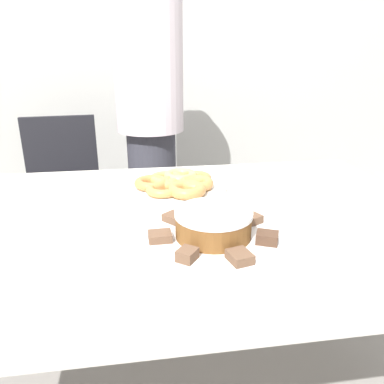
% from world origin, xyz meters
% --- Properties ---
extents(wall_back, '(8.00, 0.05, 2.60)m').
position_xyz_m(wall_back, '(0.00, 1.62, 1.30)').
color(wall_back, beige).
rests_on(wall_back, ground_plane).
extents(table, '(1.61, 1.04, 0.77)m').
position_xyz_m(table, '(0.00, 0.00, 0.69)').
color(table, silver).
rests_on(table, ground_plane).
extents(person_standing, '(0.34, 0.34, 1.70)m').
position_xyz_m(person_standing, '(-0.04, 0.94, 0.90)').
color(person_standing, '#383842').
rests_on(person_standing, ground_plane).
extents(office_chair_left, '(0.48, 0.48, 0.91)m').
position_xyz_m(office_chair_left, '(-0.53, 0.99, 0.43)').
color(office_chair_left, black).
rests_on(office_chair_left, ground_plane).
extents(plate_cake, '(0.36, 0.36, 0.01)m').
position_xyz_m(plate_cake, '(0.07, -0.16, 0.77)').
color(plate_cake, white).
rests_on(plate_cake, table).
extents(plate_donuts, '(0.36, 0.36, 0.01)m').
position_xyz_m(plate_donuts, '(0.02, 0.24, 0.77)').
color(plate_donuts, white).
rests_on(plate_donuts, table).
extents(frosted_cake, '(0.20, 0.20, 0.07)m').
position_xyz_m(frosted_cake, '(0.07, -0.16, 0.81)').
color(frosted_cake, brown).
rests_on(frosted_cake, plate_cake).
extents(lamington_0, '(0.07, 0.06, 0.03)m').
position_xyz_m(lamington_0, '(0.20, -0.22, 0.79)').
color(lamington_0, '#513828').
rests_on(lamington_0, plate_cake).
extents(lamington_1, '(0.06, 0.06, 0.02)m').
position_xyz_m(lamington_1, '(0.19, -0.10, 0.79)').
color(lamington_1, brown).
rests_on(lamington_1, plate_cake).
extents(lamington_2, '(0.05, 0.06, 0.02)m').
position_xyz_m(lamington_2, '(0.10, -0.03, 0.79)').
color(lamington_2, brown).
rests_on(lamington_2, plate_cake).
extents(lamington_3, '(0.07, 0.07, 0.02)m').
position_xyz_m(lamington_3, '(-0.02, -0.06, 0.79)').
color(lamington_3, brown).
rests_on(lamington_3, plate_cake).
extents(lamington_4, '(0.06, 0.05, 0.02)m').
position_xyz_m(lamington_4, '(-0.07, -0.17, 0.79)').
color(lamington_4, brown).
rests_on(lamington_4, plate_cake).
extents(lamington_5, '(0.06, 0.06, 0.03)m').
position_xyz_m(lamington_5, '(-0.01, -0.27, 0.79)').
color(lamington_5, brown).
rests_on(lamington_5, plate_cake).
extents(lamington_6, '(0.06, 0.07, 0.02)m').
position_xyz_m(lamington_6, '(0.10, -0.30, 0.79)').
color(lamington_6, brown).
rests_on(lamington_6, plate_cake).
extents(donut_0, '(0.11, 0.11, 0.03)m').
position_xyz_m(donut_0, '(0.02, 0.24, 0.79)').
color(donut_0, '#D18E4C').
rests_on(donut_0, plate_donuts).
extents(donut_1, '(0.13, 0.13, 0.04)m').
position_xyz_m(donut_1, '(0.04, 0.15, 0.80)').
color(donut_1, '#D18E4C').
rests_on(donut_1, plate_donuts).
extents(donut_2, '(0.12, 0.12, 0.03)m').
position_xyz_m(donut_2, '(0.08, 0.21, 0.80)').
color(donut_2, '#D18E4C').
rests_on(donut_2, plate_donuts).
extents(donut_3, '(0.12, 0.12, 0.03)m').
position_xyz_m(donut_3, '(0.09, 0.28, 0.79)').
color(donut_3, '#C68447').
rests_on(donut_3, plate_donuts).
extents(donut_4, '(0.13, 0.13, 0.03)m').
position_xyz_m(donut_4, '(0.04, 0.30, 0.80)').
color(donut_4, '#E5AD66').
rests_on(donut_4, plate_donuts).
extents(donut_5, '(0.12, 0.12, 0.03)m').
position_xyz_m(donut_5, '(-0.01, 0.29, 0.79)').
color(donut_5, tan).
rests_on(donut_5, plate_donuts).
extents(donut_6, '(0.12, 0.12, 0.03)m').
position_xyz_m(donut_6, '(-0.07, 0.24, 0.79)').
color(donut_6, '#C68447').
rests_on(donut_6, plate_donuts).
extents(donut_7, '(0.12, 0.12, 0.03)m').
position_xyz_m(donut_7, '(-0.04, 0.17, 0.79)').
color(donut_7, '#D18E4C').
rests_on(donut_7, plate_donuts).
extents(napkin, '(0.13, 0.11, 0.01)m').
position_xyz_m(napkin, '(0.46, 0.14, 0.77)').
color(napkin, white).
rests_on(napkin, table).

